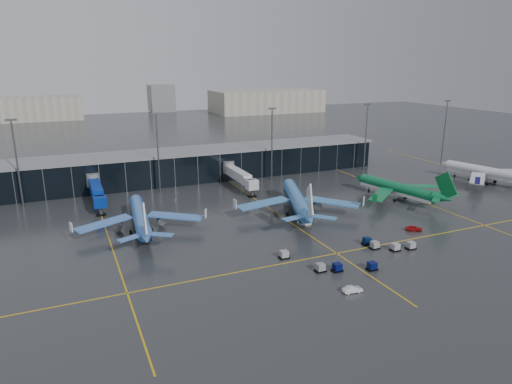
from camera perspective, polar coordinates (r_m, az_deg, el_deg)
name	(u,v)px	position (r m, az deg, el deg)	size (l,w,h in m)	color
ground	(267,237)	(110.29, 1.36, -5.65)	(600.00, 600.00, 0.00)	#282B2D
terminal_pier	(194,164)	(164.70, -7.74, 3.47)	(142.00, 17.00, 10.70)	black
jet_bridges	(96,190)	(140.89, -19.34, 0.21)	(94.00, 27.50, 7.20)	#595B60
flood_masts	(218,145)	(153.26, -4.81, 5.83)	(203.00, 0.50, 25.50)	#595B60
distant_hangars	(182,103)	(376.18, -9.25, 10.89)	(260.00, 71.00, 22.00)	#B2AD99
taxi_lines	(284,218)	(123.35, 3.51, -3.29)	(220.00, 120.00, 0.02)	gold
airliner_arkefly	(139,208)	(116.44, -14.38, -1.98)	(32.82, 37.38, 11.49)	#3C71C7
airliner_klm_near	(297,191)	(125.94, 5.14, 0.10)	(36.15, 41.17, 12.65)	#3B7AC2
airliner_aer_lingus	(397,181)	(145.23, 17.18, 1.27)	(31.84, 36.26, 11.14)	#0C6839
airliner_ba	(488,166)	(176.60, 27.01, 2.91)	(34.53, 39.32, 12.08)	silver
baggage_carts	(359,254)	(101.43, 12.72, -7.58)	(30.68, 13.73, 1.70)	black
mobile_airstair	(304,221)	(119.46, 6.07, -3.61)	(2.79, 3.57, 3.45)	silver
service_van_red	(414,228)	(120.55, 19.13, -4.31)	(1.59, 3.94, 1.34)	#A00C0D
service_van_white	(352,289)	(86.91, 11.97, -11.80)	(1.30, 3.72, 1.23)	silver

